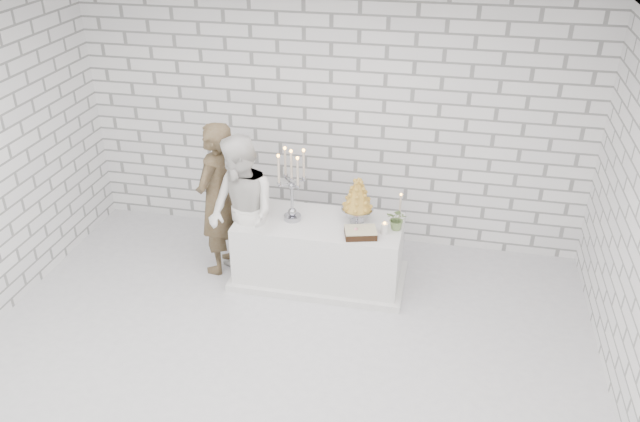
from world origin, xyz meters
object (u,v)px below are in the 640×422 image
(groom, at_px, (217,199))
(bride, at_px, (242,214))
(croquembouche, at_px, (358,200))
(cake_table, at_px, (319,251))
(candelabra, at_px, (292,185))

(groom, height_order, bride, groom)
(bride, bearing_deg, croquembouche, 57.21)
(cake_table, relative_size, bride, 1.04)
(cake_table, bearing_deg, croquembouche, 11.73)
(cake_table, height_order, groom, groom)
(groom, bearing_deg, cake_table, 98.35)
(bride, bearing_deg, candelabra, 64.56)
(cake_table, xyz_separation_m, bride, (-0.80, -0.20, 0.49))
(bride, height_order, croquembouche, bride)
(groom, distance_m, candelabra, 0.91)
(cake_table, distance_m, groom, 1.27)
(candelabra, height_order, croquembouche, candelabra)
(groom, xyz_separation_m, candelabra, (0.87, -0.03, 0.27))
(cake_table, height_order, bride, bride)
(cake_table, distance_m, bride, 0.96)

